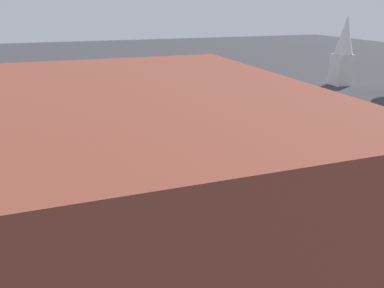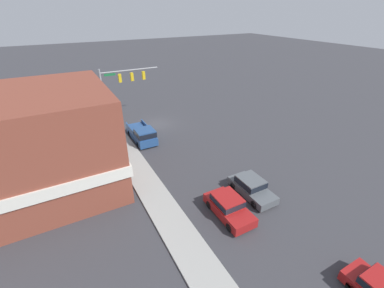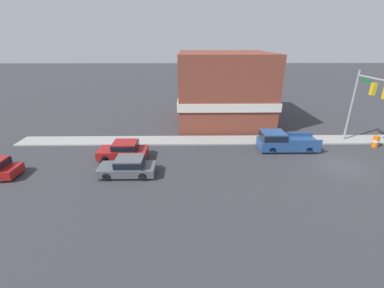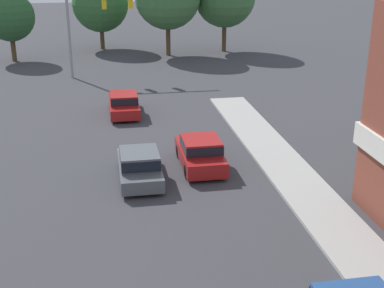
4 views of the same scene
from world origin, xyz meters
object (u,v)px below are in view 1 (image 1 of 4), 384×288
object	(u,v)px
car_second_ahead	(325,128)
car_oncoming	(241,155)
car_lead	(210,142)
pickup_truck_parked	(4,199)

from	to	relation	value
car_second_ahead	car_oncoming	bearing A→B (deg)	-70.87
car_lead	car_second_ahead	distance (m)	10.41
car_oncoming	pickup_truck_parked	xyz separation A→B (m)	(1.63, -14.53, 0.11)
car_oncoming	car_second_ahead	world-z (taller)	car_oncoming
car_second_ahead	pickup_truck_parked	bearing A→B (deg)	-78.45
car_lead	car_oncoming	world-z (taller)	car_oncoming
car_second_ahead	pickup_truck_parked	distance (m)	24.39
car_lead	pickup_truck_parked	xyz separation A→B (m)	(4.70, -13.49, 0.14)
car_lead	car_second_ahead	xyz separation A→B (m)	(-0.18, 10.40, -0.02)
car_lead	car_second_ahead	world-z (taller)	car_lead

